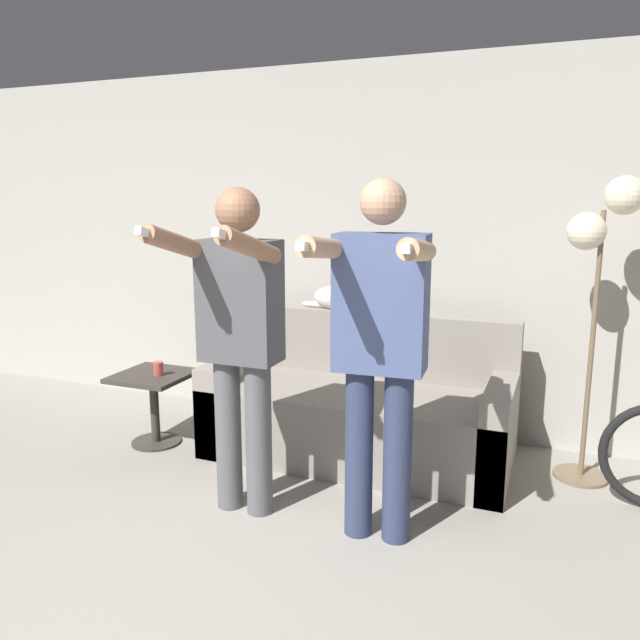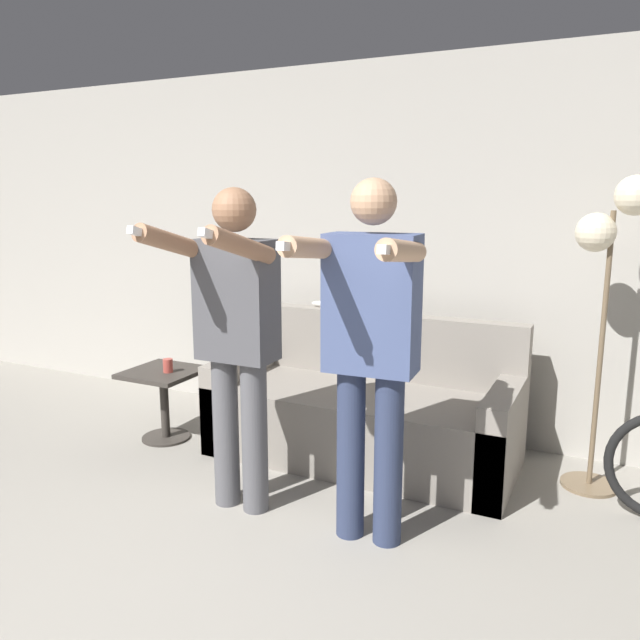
# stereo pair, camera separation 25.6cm
# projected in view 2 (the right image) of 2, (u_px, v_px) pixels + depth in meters

# --- Properties ---
(wall_back) EXTENTS (10.00, 0.05, 2.60)m
(wall_back) POSITION_uv_depth(u_px,v_px,m) (350.00, 249.00, 4.56)
(wall_back) COLOR #B7B2A8
(wall_back) RESTS_ON ground_plane
(couch) EXTENTS (1.95, 0.84, 0.91)m
(couch) POSITION_uv_depth(u_px,v_px,m) (364.00, 413.00, 4.06)
(couch) COLOR gray
(couch) RESTS_ON ground_plane
(person_left) EXTENTS (0.48, 0.66, 1.73)m
(person_left) POSITION_uv_depth(u_px,v_px,m) (235.00, 329.00, 3.24)
(person_left) COLOR #56565B
(person_left) RESTS_ON ground_plane
(person_right) EXTENTS (0.53, 0.70, 1.77)m
(person_right) POSITION_uv_depth(u_px,v_px,m) (370.00, 339.00, 2.92)
(person_right) COLOR #2D3856
(person_right) RESTS_ON ground_plane
(cat) EXTENTS (0.48, 0.14, 0.19)m
(cat) POSITION_uv_depth(u_px,v_px,m) (348.00, 298.00, 4.30)
(cat) COLOR silver
(cat) RESTS_ON couch
(floor_lamp) EXTENTS (0.40, 0.32, 1.80)m
(floor_lamp) POSITION_uv_depth(u_px,v_px,m) (612.00, 248.00, 3.40)
(floor_lamp) COLOR #756047
(floor_lamp) RESTS_ON ground_plane
(side_table) EXTENTS (0.48, 0.48, 0.50)m
(side_table) POSITION_uv_depth(u_px,v_px,m) (164.00, 389.00, 4.34)
(side_table) COLOR #38332D
(side_table) RESTS_ON ground_plane
(cup) EXTENTS (0.07, 0.07, 0.09)m
(cup) POSITION_uv_depth(u_px,v_px,m) (168.00, 366.00, 4.26)
(cup) COLOR #B7473D
(cup) RESTS_ON side_table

